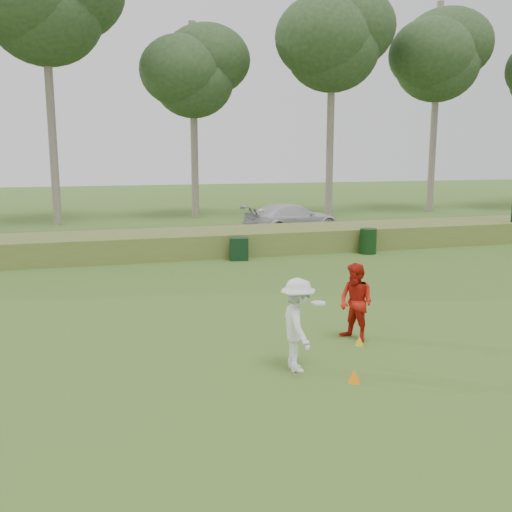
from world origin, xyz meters
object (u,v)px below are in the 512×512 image
object	(u,v)px
player_red	(356,303)
player_white	(298,325)
trash_bin	(368,241)
car_right	(292,218)
cone_orange	(354,376)
cone_yellow	(359,341)
utility_cabinet	(239,249)

from	to	relation	value
player_red	player_white	bearing A→B (deg)	-79.31
trash_bin	car_right	world-z (taller)	car_right
trash_bin	cone_orange	bearing A→B (deg)	-117.95
car_right	player_white	bearing A→B (deg)	145.81
player_white	player_red	distance (m)	2.19
cone_yellow	player_red	bearing A→B (deg)	80.63
player_white	car_right	size ratio (longest dim) A/B	0.35
player_red	utility_cabinet	xyz separation A→B (m)	(-0.13, 9.61, -0.42)
cone_yellow	car_right	bearing A→B (deg)	75.43
player_red	utility_cabinet	distance (m)	9.62
player_white	player_red	xyz separation A→B (m)	(1.79, 1.26, -0.03)
player_red	cone_orange	size ratio (longest dim) A/B	6.76
player_white	cone_orange	bearing A→B (deg)	-132.21
player_white	cone_yellow	distance (m)	2.12
utility_cabinet	car_right	xyz separation A→B (m)	(4.22, 5.98, 0.35)
cone_orange	trash_bin	xyz separation A→B (m)	(6.19, 11.66, 0.38)
utility_cabinet	cone_yellow	bearing A→B (deg)	-78.33
cone_orange	car_right	bearing A→B (deg)	73.90
cone_orange	player_red	bearing A→B (deg)	63.95
cone_orange	cone_yellow	xyz separation A→B (m)	(0.97, 1.76, -0.03)
trash_bin	player_white	bearing A→B (deg)	-122.70
car_right	cone_yellow	bearing A→B (deg)	150.45
player_white	cone_orange	size ratio (longest dim) A/B	7.02
player_white	trash_bin	xyz separation A→B (m)	(6.95, 10.83, -0.37)
player_red	cone_orange	distance (m)	2.43
player_white	trash_bin	world-z (taller)	player_white
utility_cabinet	trash_bin	xyz separation A→B (m)	(5.30, -0.04, 0.08)
player_red	utility_cabinet	size ratio (longest dim) A/B	1.98
utility_cabinet	car_right	bearing A→B (deg)	66.04
utility_cabinet	trash_bin	bearing A→B (deg)	10.77
cone_yellow	trash_bin	world-z (taller)	trash_bin
trash_bin	player_red	bearing A→B (deg)	-118.36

